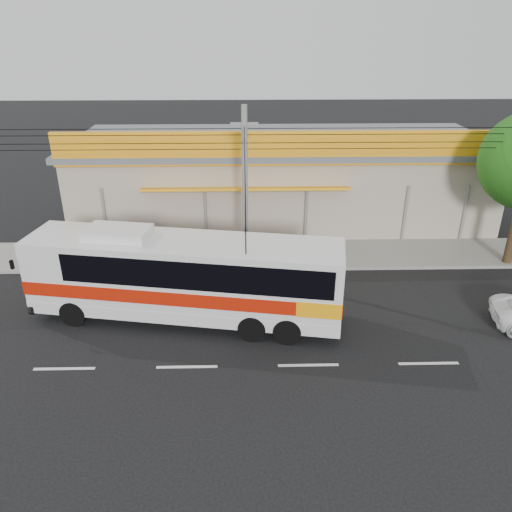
{
  "coord_description": "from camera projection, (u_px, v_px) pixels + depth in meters",
  "views": [
    {
      "loc": [
        -2.04,
        -15.81,
        10.26
      ],
      "look_at": [
        -1.62,
        2.0,
        1.89
      ],
      "focal_mm": 35.0,
      "sensor_mm": 36.0,
      "label": 1
    }
  ],
  "objects": [
    {
      "name": "lane_markings",
      "position": [
        308.0,
        365.0,
        16.45
      ],
      "size": [
        50.0,
        0.12,
        0.01
      ],
      "primitive_type": null,
      "color": "silver",
      "rests_on": "ground"
    },
    {
      "name": "motorbike_dark",
      "position": [
        143.0,
        235.0,
        24.68
      ],
      "size": [
        1.97,
        0.64,
        1.17
      ],
      "primitive_type": "imported",
      "rotation": [
        0.0,
        0.0,
        1.62
      ],
      "color": "black",
      "rests_on": "sidewalk"
    },
    {
      "name": "motorbike_red",
      "position": [
        221.0,
        244.0,
        23.9
      ],
      "size": [
        1.94,
        1.1,
        0.96
      ],
      "primitive_type": "imported",
      "rotation": [
        0.0,
        0.0,
        1.3
      ],
      "color": "maroon",
      "rests_on": "sidewalk"
    },
    {
      "name": "coach_bus",
      "position": [
        189.0,
        274.0,
        18.27
      ],
      "size": [
        11.77,
        4.39,
        3.55
      ],
      "rotation": [
        0.0,
        0.0,
        -0.17
      ],
      "color": "silver",
      "rests_on": "ground"
    },
    {
      "name": "sidewalk",
      "position": [
        288.0,
        255.0,
        24.11
      ],
      "size": [
        30.0,
        3.2,
        0.15
      ],
      "primitive_type": "cube",
      "color": "gray",
      "rests_on": "ground"
    },
    {
      "name": "utility_pole",
      "position": [
        245.0,
        138.0,
        19.89
      ],
      "size": [
        34.0,
        14.0,
        7.37
      ],
      "color": "slate",
      "rests_on": "ground"
    },
    {
      "name": "storefront_building",
      "position": [
        281.0,
        178.0,
        28.18
      ],
      "size": [
        22.6,
        9.2,
        5.7
      ],
      "color": "#A79A87",
      "rests_on": "ground"
    },
    {
      "name": "ground",
      "position": [
        300.0,
        324.0,
        18.71
      ],
      "size": [
        120.0,
        120.0,
        0.0
      ],
      "primitive_type": "plane",
      "color": "black",
      "rests_on": "ground"
    }
  ]
}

